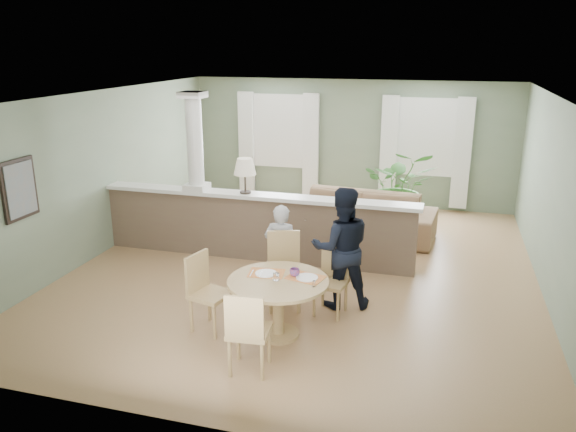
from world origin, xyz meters
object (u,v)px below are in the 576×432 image
(sofa, at_px, (359,215))
(houseplant, at_px, (400,187))
(chair_far_man, at_px, (332,277))
(chair_near, at_px, (247,329))
(dining_table, at_px, (279,291))
(child_person, at_px, (281,250))
(chair_far_boy, at_px, (284,266))
(chair_side, at_px, (206,288))
(man_person, at_px, (341,248))

(sofa, height_order, houseplant, houseplant)
(chair_far_man, height_order, chair_near, chair_near)
(dining_table, bearing_deg, chair_near, -95.16)
(child_person, bearing_deg, dining_table, 103.03)
(houseplant, xyz_separation_m, chair_near, (-1.09, -5.77, -0.22))
(chair_near, bearing_deg, dining_table, -100.58)
(chair_near, relative_size, child_person, 0.73)
(chair_far_boy, xyz_separation_m, chair_side, (-0.74, -0.91, -0.02))
(chair_near, bearing_deg, chair_far_boy, -92.22)
(chair_far_man, bearing_deg, dining_table, -113.51)
(sofa, height_order, chair_side, chair_side)
(houseplant, relative_size, chair_near, 1.56)
(sofa, height_order, dining_table, dining_table)
(sofa, height_order, chair_far_man, chair_far_man)
(houseplant, relative_size, chair_far_boy, 1.48)
(sofa, xyz_separation_m, chair_near, (-0.44, -4.83, 0.13))
(child_person, bearing_deg, sofa, -105.40)
(sofa, xyz_separation_m, child_person, (-0.67, -2.80, 0.26))
(sofa, distance_m, chair_near, 4.85)
(dining_table, bearing_deg, chair_side, -175.57)
(chair_far_man, distance_m, chair_side, 1.66)
(dining_table, xyz_separation_m, chair_far_man, (0.49, 0.81, -0.09))
(child_person, bearing_deg, chair_far_boy, 111.08)
(houseplant, height_order, man_person, man_person)
(chair_far_man, xyz_separation_m, chair_near, (-0.57, -1.70, 0.04))
(chair_far_man, xyz_separation_m, man_person, (0.07, 0.21, 0.34))
(sofa, height_order, chair_near, chair_near)
(chair_far_man, bearing_deg, chair_near, -100.68)
(sofa, xyz_separation_m, chair_far_boy, (-0.54, -3.10, 0.16))
(chair_far_boy, distance_m, chair_side, 1.17)
(houseplant, bearing_deg, sofa, -124.60)
(houseplant, relative_size, dining_table, 1.24)
(sofa, bearing_deg, man_person, -81.12)
(sofa, bearing_deg, dining_table, -90.38)
(houseplant, height_order, chair_side, houseplant)
(sofa, bearing_deg, child_person, -98.54)
(chair_far_man, distance_m, chair_near, 1.79)
(chair_far_man, xyz_separation_m, child_person, (-0.80, 0.33, 0.17))
(dining_table, xyz_separation_m, chair_near, (-0.08, -0.89, -0.05))
(dining_table, height_order, chair_far_boy, chair_far_boy)
(chair_far_boy, height_order, child_person, child_person)
(child_person, bearing_deg, chair_near, 94.32)
(chair_near, distance_m, chair_side, 1.17)
(sofa, bearing_deg, chair_near, -90.37)
(sofa, bearing_deg, chair_side, -102.87)
(child_person, bearing_deg, man_person, 170.28)
(sofa, xyz_separation_m, houseplant, (0.65, 0.94, 0.35))
(chair_far_boy, distance_m, man_person, 0.81)
(houseplant, distance_m, child_person, 3.97)
(man_person, bearing_deg, child_person, -26.15)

